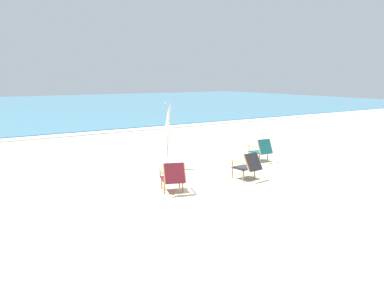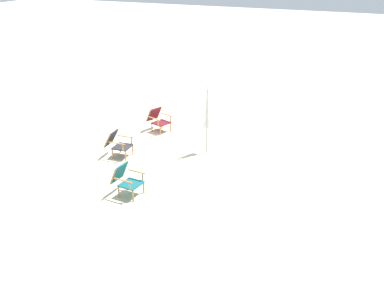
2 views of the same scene
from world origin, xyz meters
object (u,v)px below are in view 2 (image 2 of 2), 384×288
Objects in this scene: beach_chair_back_left at (158,119)px; umbrella_furled_white at (207,110)px; beach_chair_back_right at (126,179)px; beach_chair_mid_center at (117,143)px.

umbrella_furled_white reaches higher than beach_chair_back_left.
beach_chair_back_left is at bearing -161.82° from beach_chair_back_right.
beach_chair_back_right is (1.89, 1.49, 0.00)m from beach_chair_mid_center.
beach_chair_mid_center is at bearing -141.83° from beach_chair_back_right.
beach_chair_mid_center is 2.37m from beach_chair_back_left.
beach_chair_mid_center is 0.38× the size of umbrella_furled_white.
beach_chair_back_right is (4.26, 1.40, 0.00)m from beach_chair_back_left.
beach_chair_back_left is 4.49m from beach_chair_back_right.
umbrella_furled_white is at bearing 118.27° from beach_chair_mid_center.
beach_chair_back_left is at bearing -115.80° from umbrella_furled_white.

